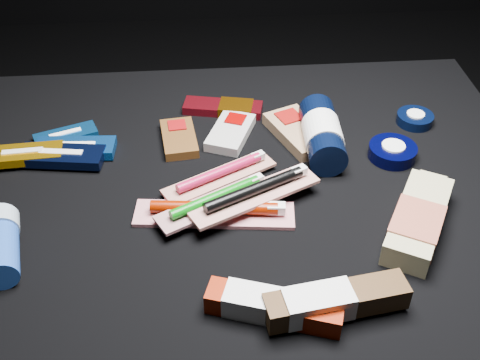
{
  "coord_description": "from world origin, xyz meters",
  "views": [
    {
      "loc": [
        -0.04,
        -0.69,
        1.0
      ],
      "look_at": [
        0.01,
        0.01,
        0.42
      ],
      "focal_mm": 45.0,
      "sensor_mm": 36.0,
      "label": 1
    }
  ],
  "objects": [
    {
      "name": "ground",
      "position": [
        0.0,
        0.0,
        0.0
      ],
      "size": [
        3.0,
        3.0,
        0.0
      ],
      "primitive_type": "plane",
      "color": "black",
      "rests_on": "ground"
    },
    {
      "name": "cloth_table",
      "position": [
        0.0,
        0.0,
        0.2
      ],
      "size": [
        0.98,
        0.78,
        0.4
      ],
      "primitive_type": "cube",
      "color": "black",
      "rests_on": "ground"
    },
    {
      "name": "luna_bar_0",
      "position": [
        -0.27,
        0.17,
        0.41
      ],
      "size": [
        0.11,
        0.07,
        0.01
      ],
      "rotation": [
        0.0,
        0.0,
        0.36
      ],
      "color": "#105093",
      "rests_on": "cloth_table"
    },
    {
      "name": "luna_bar_1",
      "position": [
        -0.25,
        0.13,
        0.41
      ],
      "size": [
        0.13,
        0.06,
        0.02
      ],
      "rotation": [
        0.0,
        0.0,
        -0.06
      ],
      "color": "#1151A8",
      "rests_on": "cloth_table"
    },
    {
      "name": "luna_bar_2",
      "position": [
        -0.26,
        0.1,
        0.41
      ],
      "size": [
        0.14,
        0.07,
        0.02
      ],
      "rotation": [
        0.0,
        0.0,
        -0.14
      ],
      "color": "black",
      "rests_on": "cloth_table"
    },
    {
      "name": "luna_bar_3",
      "position": [
        -0.33,
        0.11,
        0.41
      ],
      "size": [
        0.13,
        0.05,
        0.02
      ],
      "rotation": [
        0.0,
        0.0,
        0.07
      ],
      "color": "#BC8008",
      "rests_on": "cloth_table"
    },
    {
      "name": "clif_bar_0",
      "position": [
        -0.08,
        0.15,
        0.41
      ],
      "size": [
        0.07,
        0.11,
        0.02
      ],
      "rotation": [
        0.0,
        0.0,
        0.11
      ],
      "color": "#502F12",
      "rests_on": "cloth_table"
    },
    {
      "name": "clif_bar_1",
      "position": [
        0.01,
        0.16,
        0.41
      ],
      "size": [
        0.09,
        0.12,
        0.02
      ],
      "rotation": [
        0.0,
        0.0,
        -0.38
      ],
      "color": "#B0AEA9",
      "rests_on": "cloth_table"
    },
    {
      "name": "clif_bar_2",
      "position": [
        0.12,
        0.15,
        0.41
      ],
      "size": [
        0.11,
        0.15,
        0.02
      ],
      "rotation": [
        0.0,
        0.0,
        0.4
      ],
      "color": "#957351",
      "rests_on": "cloth_table"
    },
    {
      "name": "power_bar",
      "position": [
        0.01,
        0.23,
        0.41
      ],
      "size": [
        0.15,
        0.07,
        0.02
      ],
      "rotation": [
        0.0,
        0.0,
        -0.21
      ],
      "color": "maroon",
      "rests_on": "cloth_table"
    },
    {
      "name": "lotion_bottle",
      "position": [
        0.16,
        0.1,
        0.43
      ],
      "size": [
        0.07,
        0.2,
        0.06
      ],
      "rotation": [
        0.0,
        0.0,
        -0.04
      ],
      "color": "black",
      "rests_on": "cloth_table"
    },
    {
      "name": "cream_tin_upper",
      "position": [
        0.34,
        0.17,
        0.41
      ],
      "size": [
        0.06,
        0.06,
        0.02
      ],
      "rotation": [
        0.0,
        0.0,
        -0.0
      ],
      "color": "black",
      "rests_on": "cloth_table"
    },
    {
      "name": "cream_tin_lower",
      "position": [
        0.27,
        0.07,
        0.41
      ],
      "size": [
        0.08,
        0.08,
        0.02
      ],
      "rotation": [
        0.0,
        0.0,
        -0.33
      ],
      "color": "black",
      "rests_on": "cloth_table"
    },
    {
      "name": "bodywash_bottle",
      "position": [
        0.26,
        -0.1,
        0.42
      ],
      "size": [
        0.14,
        0.19,
        0.04
      ],
      "rotation": [
        0.0,
        0.0,
        -0.51
      ],
      "color": "tan",
      "rests_on": "cloth_table"
    },
    {
      "name": "deodorant_stick",
      "position": [
        -0.31,
        -0.1,
        0.42
      ],
      "size": [
        0.07,
        0.12,
        0.05
      ],
      "rotation": [
        0.0,
        0.0,
        0.22
      ],
      "color": "#1E459C",
      "rests_on": "cloth_table"
    },
    {
      "name": "toothbrush_pack_0",
      "position": [
        -0.02,
        -0.05,
        0.41
      ],
      "size": [
        0.24,
        0.08,
        0.03
      ],
      "rotation": [
        0.0,
        0.0,
        -0.11
      ],
      "color": "silver",
      "rests_on": "cloth_table"
    },
    {
      "name": "toothbrush_pack_1",
      "position": [
        -0.01,
        0.03,
        0.41
      ],
      "size": [
        0.18,
        0.13,
        0.02
      ],
      "rotation": [
        0.0,
        0.0,
        0.5
      ],
      "color": "beige",
      "rests_on": "cloth_table"
    },
    {
      "name": "toothbrush_pack_2",
      "position": [
        -0.02,
        -0.03,
        0.42
      ],
      "size": [
        0.18,
        0.12,
        0.02
      ],
      "rotation": [
        0.0,
        0.0,
        0.5
      ],
      "color": "beige",
      "rests_on": "cloth_table"
    },
    {
      "name": "toothbrush_pack_3",
      "position": [
        0.03,
        -0.03,
        0.43
      ],
      "size": [
        0.2,
        0.13,
        0.02
      ],
      "rotation": [
        0.0,
        0.0,
        0.46
      ],
      "color": "silver",
      "rests_on": "cloth_table"
    },
    {
      "name": "toothpaste_carton_red",
      "position": [
        0.03,
        -0.23,
        0.42
      ],
      "size": [
        0.17,
        0.09,
        0.03
      ],
      "rotation": [
        0.0,
        0.0,
        -0.32
      ],
      "color": "#831600",
      "rests_on": "cloth_table"
    },
    {
      "name": "toothpaste_carton_green",
      "position": [
        0.1,
        -0.23,
        0.42
      ],
      "size": [
        0.18,
        0.07,
        0.03
      ],
      "rotation": [
        0.0,
        0.0,
        0.15
      ],
      "color": "#3D2510",
      "rests_on": "cloth_table"
    }
  ]
}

